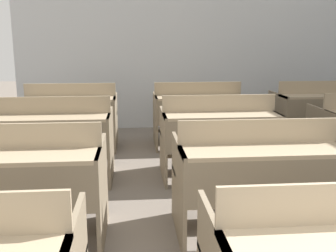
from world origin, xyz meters
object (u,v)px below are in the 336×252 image
Objects in this scene: bench_second_center at (258,174)px; bench_back_center at (198,112)px; bench_second_left at (17,181)px; bench_back_right at (318,110)px; bench_back_left at (71,114)px; bench_third_left at (53,137)px; bench_third_center at (218,134)px.

bench_second_center and bench_back_center have the same top height.
bench_second_left is at bearing -123.35° from bench_back_center.
bench_back_center is 1.00× the size of bench_back_right.
bench_second_center and bench_back_left have the same top height.
bench_back_center is at bearing 90.50° from bench_second_center.
bench_third_left is 1.00× the size of bench_back_right.
bench_back_right is at bearing -0.30° from bench_back_center.
bench_back_center is at bearing 90.42° from bench_third_center.
bench_second_center is 2.65m from bench_back_center.
bench_second_left is 4.39m from bench_back_right.
bench_third_left is at bearing 179.32° from bench_third_center.
bench_back_right is at bearing 36.93° from bench_second_left.
bench_third_left and bench_back_center have the same top height.
bench_back_left is 1.75m from bench_back_center.
bench_back_right is (3.52, 0.00, 0.00)m from bench_back_left.
bench_second_left and bench_back_center have the same top height.
bench_second_center is at bearing -0.10° from bench_second_left.
bench_back_left is (0.00, 1.29, 0.00)m from bench_third_left.
bench_back_left is at bearing 89.97° from bench_third_left.
bench_back_right is at bearing 56.56° from bench_second_center.
bench_second_center and bench_third_center have the same top height.
bench_third_left is at bearing 142.79° from bench_second_center.
bench_third_left is (-1.77, 1.35, 0.00)m from bench_second_center.
bench_third_center is at bearing -89.58° from bench_back_center.
bench_second_left is at bearing -89.80° from bench_back_left.
bench_back_center is (-0.01, 1.32, 0.00)m from bench_third_center.
bench_third_left is 2.18m from bench_back_center.
bench_back_center is at bearing 0.40° from bench_back_left.
bench_second_center is 1.00× the size of bench_third_left.
bench_back_right is (3.52, 1.29, 0.00)m from bench_third_left.
bench_third_center is at bearing -143.22° from bench_back_right.
bench_second_left and bench_back_right have the same top height.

